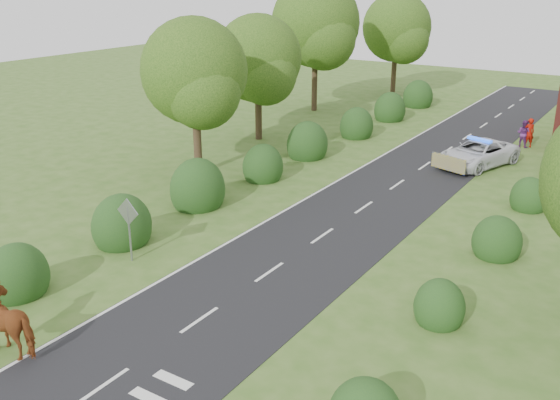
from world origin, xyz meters
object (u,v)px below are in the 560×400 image
Objects in this scene: road_sign at (129,220)px; pedestrian_red at (529,133)px; pedestrian_purple at (524,134)px; cow at (16,325)px; police_van at (478,154)px.

pedestrian_red is at bearing 70.57° from road_sign.
pedestrian_purple is (-0.29, -0.10, -0.07)m from pedestrian_red.
road_sign reaches higher than cow.
pedestrian_red reaches higher than pedestrian_purple.
road_sign reaches higher than police_van.
road_sign is 26.84m from pedestrian_purple.
road_sign is 6.35m from cow.
cow is 32.42m from pedestrian_red.
pedestrian_red is (8.99, 25.47, -0.72)m from road_sign.
pedestrian_purple reaches higher than police_van.
cow is at bearing -75.48° from road_sign.
police_van is 5.88m from pedestrian_purple.
road_sign is 1.46× the size of pedestrian_purple.
road_sign is at bearing -92.18° from police_van.
road_sign is at bearing -172.63° from cow.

